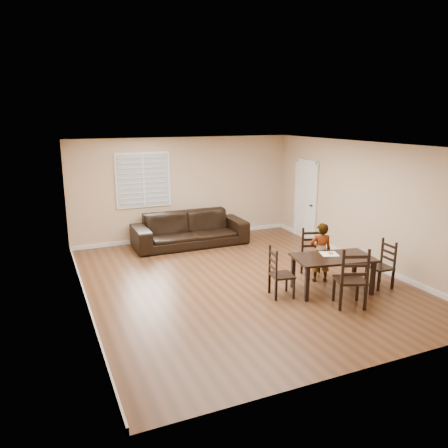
{
  "coord_description": "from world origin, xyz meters",
  "views": [
    {
      "loc": [
        -3.61,
        -7.44,
        3.23
      ],
      "look_at": [
        -0.03,
        0.79,
        1.0
      ],
      "focal_mm": 35.0,
      "sensor_mm": 36.0,
      "label": 1
    }
  ],
  "objects": [
    {
      "name": "sofa",
      "position": [
        -0.11,
        2.77,
        0.42
      ],
      "size": [
        2.88,
        1.13,
        0.84
      ],
      "primitive_type": "imported",
      "rotation": [
        0.0,
        0.0,
        -0.0
      ],
      "color": "black",
      "rests_on": "ground"
    },
    {
      "name": "napkin",
      "position": [
        1.37,
        -1.0,
        0.69
      ],
      "size": [
        0.4,
        0.4,
        0.0
      ],
      "primitive_type": "cube",
      "rotation": [
        0.0,
        0.0,
        -0.35
      ],
      "color": "white",
      "rests_on": "dining_table"
    },
    {
      "name": "dining_table",
      "position": [
        1.34,
        -1.16,
        0.59
      ],
      "size": [
        1.58,
        1.07,
        0.68
      ],
      "rotation": [
        0.0,
        0.0,
        -0.18
      ],
      "color": "black",
      "rests_on": "ground"
    },
    {
      "name": "chair_left",
      "position": [
        0.24,
        -0.96,
        0.42
      ],
      "size": [
        0.46,
        0.48,
        0.94
      ],
      "rotation": [
        0.0,
        0.0,
        1.39
      ],
      "color": "black",
      "rests_on": "ground"
    },
    {
      "name": "chair_right",
      "position": [
        2.44,
        -1.35,
        0.42
      ],
      "size": [
        0.4,
        0.43,
        0.92
      ],
      "rotation": [
        0.0,
        0.0,
        -1.61
      ],
      "color": "black",
      "rests_on": "ground"
    },
    {
      "name": "ground",
      "position": [
        0.0,
        0.0,
        0.0
      ],
      "size": [
        7.0,
        7.0,
        0.0
      ],
      "primitive_type": "plane",
      "color": "brown",
      "rests_on": "ground"
    },
    {
      "name": "donut",
      "position": [
        1.39,
        -1.01,
        0.71
      ],
      "size": [
        0.1,
        0.1,
        0.04
      ],
      "color": "#B48440",
      "rests_on": "napkin"
    },
    {
      "name": "room",
      "position": [
        0.04,
        0.18,
        1.81
      ],
      "size": [
        6.04,
        7.04,
        2.72
      ],
      "color": "tan",
      "rests_on": "ground"
    },
    {
      "name": "child",
      "position": [
        1.44,
        -0.64,
        0.6
      ],
      "size": [
        0.51,
        0.42,
        1.2
      ],
      "primitive_type": "imported",
      "rotation": [
        0.0,
        0.0,
        2.81
      ],
      "color": "gray",
      "rests_on": "ground"
    },
    {
      "name": "chair_far",
      "position": [
        1.17,
        -1.94,
        0.5
      ],
      "size": [
        0.62,
        0.6,
        1.09
      ],
      "rotation": [
        0.0,
        0.0,
        2.78
      ],
      "color": "black",
      "rests_on": "ground"
    },
    {
      "name": "chair_near",
      "position": [
        1.52,
        -0.24,
        0.45
      ],
      "size": [
        0.54,
        0.52,
        0.99
      ],
      "rotation": [
        0.0,
        0.0,
        -0.28
      ],
      "color": "black",
      "rests_on": "ground"
    }
  ]
}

